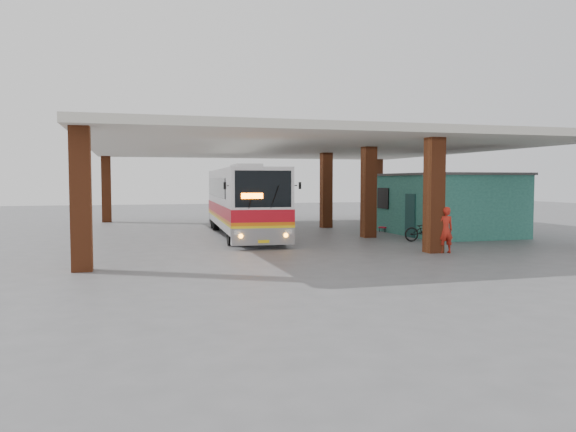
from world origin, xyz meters
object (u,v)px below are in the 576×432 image
(pedestrian, at_px, (445,230))
(motorcycle, at_px, (425,230))
(red_chair, at_px, (386,224))
(coach_bus, at_px, (243,201))

(pedestrian, bearing_deg, motorcycle, -104.94)
(motorcycle, relative_size, pedestrian, 1.09)
(pedestrian, height_order, red_chair, pedestrian)
(coach_bus, bearing_deg, red_chair, 3.97)
(motorcycle, distance_m, red_chair, 4.81)
(pedestrian, bearing_deg, coach_bus, -50.84)
(red_chair, bearing_deg, pedestrian, -126.29)
(coach_bus, relative_size, red_chair, 13.93)
(coach_bus, height_order, red_chair, coach_bus)
(coach_bus, relative_size, pedestrian, 6.97)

